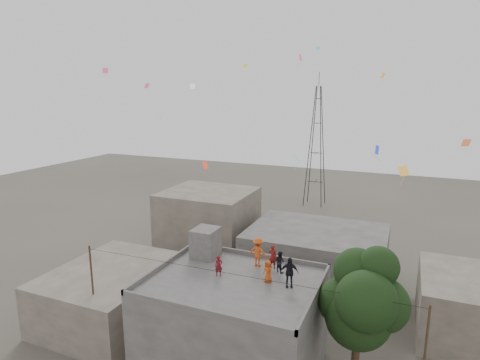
% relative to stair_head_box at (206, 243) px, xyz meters
% --- Properties ---
extents(main_building, '(10.00, 8.00, 6.10)m').
position_rel_stair_head_box_xyz_m(main_building, '(3.20, -2.60, -4.05)').
color(main_building, '#494744').
rests_on(main_building, ground).
extents(parapet, '(10.00, 8.00, 0.30)m').
position_rel_stair_head_box_xyz_m(parapet, '(3.20, -2.60, -0.85)').
color(parapet, '#494744').
rests_on(parapet, main_building).
extents(stair_head_box, '(1.60, 1.80, 2.00)m').
position_rel_stair_head_box_xyz_m(stair_head_box, '(0.00, 0.00, 0.00)').
color(stair_head_box, '#494744').
rests_on(stair_head_box, main_building).
extents(neighbor_west, '(8.00, 10.00, 4.00)m').
position_rel_stair_head_box_xyz_m(neighbor_west, '(-7.80, -0.60, -5.10)').
color(neighbor_west, '#585046').
rests_on(neighbor_west, ground).
extents(neighbor_north, '(12.00, 9.00, 5.00)m').
position_rel_stair_head_box_xyz_m(neighbor_north, '(5.20, 11.40, -4.60)').
color(neighbor_north, '#494744').
rests_on(neighbor_north, ground).
extents(neighbor_northwest, '(9.00, 8.00, 7.00)m').
position_rel_stair_head_box_xyz_m(neighbor_northwest, '(-6.80, 13.40, -3.60)').
color(neighbor_northwest, '#585046').
rests_on(neighbor_northwest, ground).
extents(neighbor_east, '(7.00, 8.00, 4.40)m').
position_rel_stair_head_box_xyz_m(neighbor_east, '(17.20, 7.40, -4.90)').
color(neighbor_east, '#585046').
rests_on(neighbor_east, ground).
extents(tree, '(4.90, 4.60, 9.10)m').
position_rel_stair_head_box_xyz_m(tree, '(10.57, -2.00, -1.00)').
color(tree, black).
rests_on(tree, ground).
extents(utility_line, '(20.12, 0.62, 7.40)m').
position_rel_stair_head_box_xyz_m(utility_line, '(3.70, -3.85, -3.27)').
color(utility_line, black).
rests_on(utility_line, ground).
extents(transmission_tower, '(2.97, 2.97, 20.01)m').
position_rel_stair_head_box_xyz_m(transmission_tower, '(-0.80, 37.40, 1.97)').
color(transmission_tower, black).
rests_on(transmission_tower, ground).
extents(person_red_adult, '(0.63, 0.48, 1.56)m').
position_rel_stair_head_box_xyz_m(person_red_adult, '(4.78, 0.07, -0.22)').
color(person_red_adult, maroon).
rests_on(person_red_adult, main_building).
extents(person_orange_child, '(0.78, 0.69, 1.34)m').
position_rel_stair_head_box_xyz_m(person_orange_child, '(5.13, -1.88, -0.33)').
color(person_orange_child, '#BB4415').
rests_on(person_orange_child, main_building).
extents(person_dark_child, '(0.82, 0.76, 1.37)m').
position_rel_stair_head_box_xyz_m(person_dark_child, '(5.36, -0.32, -0.32)').
color(person_dark_child, black).
rests_on(person_dark_child, main_building).
extents(person_dark_adult, '(1.13, 0.73, 1.79)m').
position_rel_stair_head_box_xyz_m(person_dark_adult, '(6.45, -1.98, -0.11)').
color(person_dark_adult, black).
rests_on(person_dark_adult, main_building).
extents(person_orange_adult, '(1.28, 0.81, 1.90)m').
position_rel_stair_head_box_xyz_m(person_orange_adult, '(3.81, -0.01, -0.05)').
color(person_orange_adult, '#C94C17').
rests_on(person_orange_adult, main_building).
extents(person_red_child, '(0.56, 0.53, 1.29)m').
position_rel_stair_head_box_xyz_m(person_red_child, '(2.11, -2.30, -0.36)').
color(person_red_child, maroon).
rests_on(person_red_child, main_building).
extents(kites, '(24.09, 11.69, 8.92)m').
position_rel_stair_head_box_xyz_m(kites, '(4.20, 3.24, 8.43)').
color(kites, '#FF361A').
rests_on(kites, ground).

